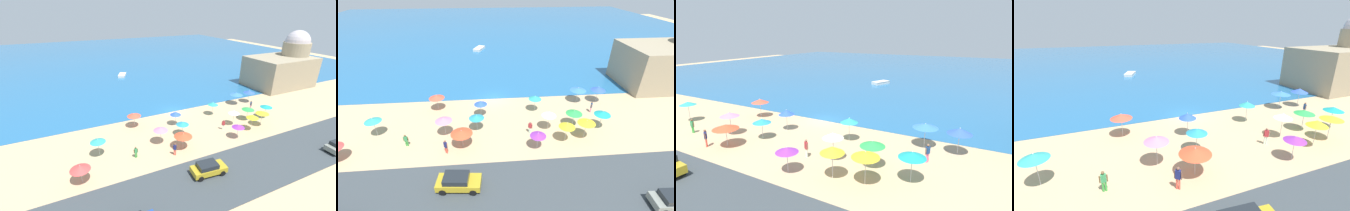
{
  "view_description": "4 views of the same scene",
  "coord_description": "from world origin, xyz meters",
  "views": [
    {
      "loc": [
        -16.71,
        -33.54,
        17.5
      ],
      "look_at": [
        -1.67,
        -1.3,
        2.04
      ],
      "focal_mm": 24.0,
      "sensor_mm": 36.0,
      "label": 1
    },
    {
      "loc": [
        -0.83,
        -31.34,
        17.19
      ],
      "look_at": [
        1.46,
        -5.72,
        2.04
      ],
      "focal_mm": 24.0,
      "sensor_mm": 36.0,
      "label": 2
    },
    {
      "loc": [
        17.12,
        -26.27,
        10.52
      ],
      "look_at": [
        1.8,
        1.98,
        1.74
      ],
      "focal_mm": 28.0,
      "sensor_mm": 36.0,
      "label": 3
    },
    {
      "loc": [
        -10.09,
        -23.86,
        10.58
      ],
      "look_at": [
        -0.23,
        1.1,
        1.02
      ],
      "focal_mm": 24.0,
      "sensor_mm": 36.0,
      "label": 4
    }
  ],
  "objects": [
    {
      "name": "harbor_fortress",
      "position": [
        31.49,
        3.15,
        4.54
      ],
      "size": [
        14.93,
        10.12,
        12.82
      ],
      "color": "gray",
      "rests_on": "ground_plane"
    },
    {
      "name": "beach_umbrella_11",
      "position": [
        4.45,
        -12.12,
        1.93
      ],
      "size": [
        1.81,
        1.81,
        2.2
      ],
      "color": "#B2B2B7",
      "rests_on": "ground_plane"
    },
    {
      "name": "beach_umbrella_2",
      "position": [
        13.28,
        -8.92,
        2.19
      ],
      "size": [
        2.03,
        2.03,
        2.48
      ],
      "color": "#B2B2B7",
      "rests_on": "ground_plane"
    },
    {
      "name": "bather_0",
      "position": [
        -5.7,
        -12.04,
        0.99
      ],
      "size": [
        0.46,
        0.4,
        1.76
      ],
      "color": "#E35242",
      "rests_on": "ground_plane"
    },
    {
      "name": "beach_umbrella_1",
      "position": [
        15.79,
        -2.25,
        2.21
      ],
      "size": [
        2.17,
        2.17,
        2.54
      ],
      "color": "#B2B2B7",
      "rests_on": "ground_plane"
    },
    {
      "name": "bather_1",
      "position": [
        -10.4,
        -10.41,
        0.88
      ],
      "size": [
        0.57,
        0.23,
        1.58
      ],
      "color": "green",
      "rests_on": "ground_plane"
    },
    {
      "name": "beach_umbrella_8",
      "position": [
        -14.56,
        -8.14,
        2.31
      ],
      "size": [
        1.94,
        1.94,
        2.59
      ],
      "color": "#B2B2B7",
      "rests_on": "ground_plane"
    },
    {
      "name": "ground_plane",
      "position": [
        0.0,
        0.0,
        0.0
      ],
      "size": [
        160.0,
        160.0,
        0.0
      ],
      "primitive_type": "plane",
      "color": "tan"
    },
    {
      "name": "bather_3",
      "position": [
        4.14,
        -9.27,
        0.95
      ],
      "size": [
        0.49,
        0.38,
        1.69
      ],
      "color": "silver",
      "rests_on": "ground_plane"
    },
    {
      "name": "coastal_road",
      "position": [
        0.0,
        -18.0,
        0.03
      ],
      "size": [
        80.0,
        8.0,
        0.06
      ],
      "primitive_type": "cube",
      "color": "#383F44",
      "rests_on": "ground_plane"
    },
    {
      "name": "beach_umbrella_13",
      "position": [
        6.52,
        -8.67,
        2.3
      ],
      "size": [
        1.82,
        1.82,
        2.61
      ],
      "color": "#B2B2B7",
      "rests_on": "ground_plane"
    },
    {
      "name": "beach_umbrella_14",
      "position": [
        -1.92,
        -4.69,
        2.06
      ],
      "size": [
        1.78,
        1.78,
        2.39
      ],
      "color": "#B2B2B7",
      "rests_on": "ground_plane"
    },
    {
      "name": "parked_car_3",
      "position": [
        -3.9,
        -16.92,
        0.85
      ],
      "size": [
        4.16,
        2.16,
        1.5
      ],
      "color": "#B29520",
      "rests_on": "coastal_road"
    },
    {
      "name": "beach_umbrella_12",
      "position": [
        -8.15,
        -2.55,
        2.14
      ],
      "size": [
        2.17,
        2.17,
        2.45
      ],
      "color": "#B2B2B7",
      "rests_on": "ground_plane"
    },
    {
      "name": "skiff_nearshore",
      "position": [
        -2.61,
        26.94,
        0.35
      ],
      "size": [
        3.18,
        4.53,
        0.6
      ],
      "color": "silver",
      "rests_on": "sea"
    },
    {
      "name": "beach_umbrella_4",
      "position": [
        -2.41,
        -7.95,
        1.94
      ],
      "size": [
        1.89,
        1.89,
        2.23
      ],
      "color": "#B2B2B7",
      "rests_on": "ground_plane"
    },
    {
      "name": "beach_umbrella_3",
      "position": [
        9.92,
        -8.2,
        2.07
      ],
      "size": [
        2.07,
        2.07,
        2.34
      ],
      "color": "#B2B2B7",
      "rests_on": "ground_plane"
    },
    {
      "name": "sea",
      "position": [
        0.0,
        55.0,
        0.03
      ],
      "size": [
        150.0,
        110.0,
        0.05
      ],
      "primitive_type": "cube",
      "color": "#236195",
      "rests_on": "ground_plane"
    },
    {
      "name": "bather_2",
      "position": [
        13.69,
        -5.15,
        0.93
      ],
      "size": [
        0.36,
        0.52,
        1.67
      ],
      "color": "pink",
      "rests_on": "ground_plane"
    },
    {
      "name": "beach_umbrella_5",
      "position": [
        5.71,
        -4.12,
        2.16
      ],
      "size": [
        1.81,
        1.81,
        2.47
      ],
      "color": "#B2B2B7",
      "rests_on": "ground_plane"
    },
    {
      "name": "beach_umbrella_15",
      "position": [
        -3.99,
        -11.03,
        2.01
      ],
      "size": [
        2.45,
        2.45,
        2.3
      ],
      "color": "#B2B2B7",
      "rests_on": "ground_plane"
    },
    {
      "name": "beach_umbrella_6",
      "position": [
        -6.26,
        -8.73,
        2.27
      ],
      "size": [
        2.0,
        2.0,
        2.55
      ],
      "color": "#B2B2B7",
      "rests_on": "ground_plane"
    },
    {
      "name": "beach_umbrella_9",
      "position": [
        7.97,
        -11.21,
        2.35
      ],
      "size": [
        1.87,
        1.87,
        2.68
      ],
      "color": "#B2B2B7",
      "rests_on": "ground_plane"
    },
    {
      "name": "beach_umbrella_10",
      "position": [
        12.77,
        -1.99,
        2.13
      ],
      "size": [
        2.41,
        2.41,
        2.4
      ],
      "color": "#B2B2B7",
      "rests_on": "ground_plane"
    },
    {
      "name": "beach_umbrella_0",
      "position": [
        10.44,
        -10.76,
        2.33
      ],
      "size": [
        2.08,
        2.08,
        2.59
      ],
      "color": "#B2B2B7",
      "rests_on": "ground_plane"
    },
    {
      "name": "beach_umbrella_7",
      "position": [
        -17.08,
        -12.23,
        1.97
      ],
      "size": [
        2.19,
        2.19,
        2.29
      ],
      "color": "#B2B2B7",
      "rests_on": "ground_plane"
    }
  ]
}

